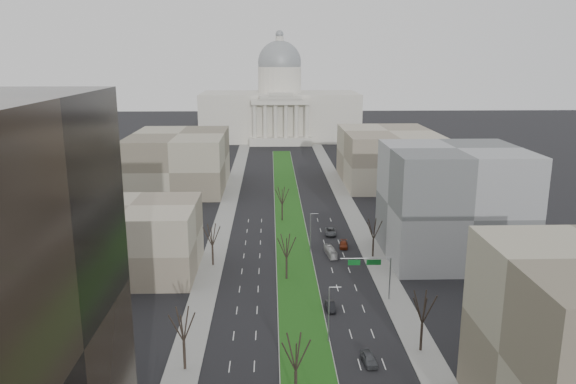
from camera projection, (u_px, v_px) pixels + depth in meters
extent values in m
plane|color=black|center=(290.00, 221.00, 149.19)|extent=(600.00, 600.00, 0.00)
cube|color=#999993|center=(290.00, 222.00, 148.20)|extent=(8.00, 222.00, 0.15)
cube|color=#164913|center=(290.00, 221.00, 148.18)|extent=(7.70, 221.70, 0.06)
cube|color=gray|center=(215.00, 254.00, 124.37)|extent=(5.00, 330.00, 0.15)
cube|color=gray|center=(372.00, 252.00, 125.44)|extent=(5.00, 330.00, 0.15)
cube|color=beige|center=(280.00, 116.00, 291.94)|extent=(80.00, 40.00, 24.00)
cube|color=beige|center=(281.00, 142.00, 271.99)|extent=(30.00, 6.00, 4.00)
cube|color=beige|center=(281.00, 102.00, 267.47)|extent=(28.00, 5.00, 2.50)
cube|color=beige|center=(281.00, 98.00, 266.99)|extent=(20.00, 5.00, 1.80)
cube|color=beige|center=(281.00, 94.00, 266.61)|extent=(12.00, 5.00, 1.60)
cylinder|color=beige|center=(280.00, 81.00, 287.65)|extent=(22.00, 22.00, 14.00)
sphere|color=gray|center=(280.00, 63.00, 285.50)|extent=(22.00, 22.00, 22.00)
cylinder|color=beige|center=(280.00, 40.00, 282.88)|extent=(4.00, 4.00, 4.00)
sphere|color=gray|center=(280.00, 34.00, 282.17)|extent=(4.00, 4.00, 4.00)
cylinder|color=beige|center=(255.00, 121.00, 269.23)|extent=(2.00, 2.00, 16.00)
cylinder|color=beige|center=(265.00, 121.00, 269.38)|extent=(2.00, 2.00, 16.00)
cylinder|color=beige|center=(275.00, 121.00, 269.53)|extent=(2.00, 2.00, 16.00)
cylinder|color=beige|center=(286.00, 121.00, 269.69)|extent=(2.00, 2.00, 16.00)
cylinder|color=beige|center=(296.00, 121.00, 269.84)|extent=(2.00, 2.00, 16.00)
cylinder|color=beige|center=(307.00, 121.00, 269.99)|extent=(2.00, 2.00, 16.00)
cube|color=gray|center=(132.00, 239.00, 112.54)|extent=(26.00, 22.00, 14.00)
cube|color=slate|center=(453.00, 203.00, 120.19)|extent=(28.00, 26.00, 24.00)
cube|color=#776E5B|center=(180.00, 161.00, 184.80)|extent=(30.00, 40.00, 18.00)
cube|color=gray|center=(387.00, 157.00, 191.80)|extent=(30.00, 40.00, 18.00)
cylinder|color=black|center=(184.00, 356.00, 78.26)|extent=(0.40, 0.40, 4.32)
cylinder|color=black|center=(213.00, 256.00, 117.10)|extent=(0.40, 0.40, 4.22)
cylinder|color=black|center=(421.00, 337.00, 83.18)|extent=(0.40, 0.40, 4.42)
cylinder|color=black|center=(373.00, 248.00, 122.06)|extent=(0.40, 0.40, 4.03)
cylinder|color=black|center=(287.00, 269.00, 109.78)|extent=(0.40, 0.40, 4.32)
cylinder|color=black|center=(282.00, 213.00, 148.61)|extent=(0.40, 0.40, 4.32)
cylinder|color=gray|center=(329.00, 315.00, 85.13)|extent=(0.20, 0.20, 9.00)
cylinder|color=gray|center=(335.00, 287.00, 84.07)|extent=(1.80, 0.12, 0.12)
cylinder|color=gray|center=(310.00, 234.00, 123.96)|extent=(0.20, 0.20, 9.00)
cylinder|color=gray|center=(315.00, 214.00, 122.89)|extent=(1.80, 0.12, 0.12)
cylinder|color=gray|center=(390.00, 279.00, 100.20)|extent=(0.24, 0.24, 8.00)
cylinder|color=gray|center=(366.00, 258.00, 99.11)|extent=(9.00, 0.18, 0.18)
cube|color=#0C591E|center=(374.00, 262.00, 99.42)|extent=(2.60, 0.08, 1.00)
cube|color=#0C591E|center=(354.00, 262.00, 99.31)|extent=(2.20, 0.08, 1.00)
imported|color=#43464A|center=(369.00, 358.00, 80.17)|extent=(2.20, 4.54, 1.50)
imported|color=black|center=(330.00, 306.00, 97.01)|extent=(1.54, 4.23, 1.39)
imported|color=maroon|center=(344.00, 245.00, 128.45)|extent=(2.42, 4.75, 1.32)
imported|color=#4A4D52|center=(331.00, 232.00, 137.46)|extent=(2.99, 5.77, 1.55)
imported|color=#BEBEBE|center=(331.00, 252.00, 122.99)|extent=(2.40, 6.91, 1.88)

